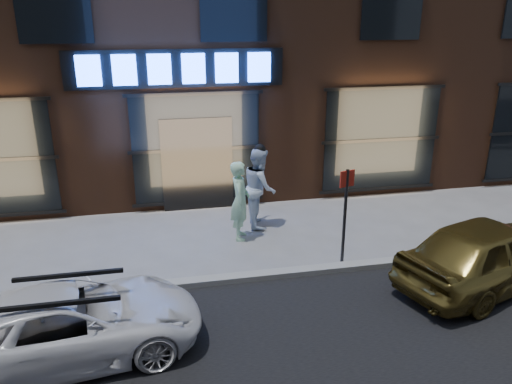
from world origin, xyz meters
TOP-DOWN VIEW (x-y plane):
  - ground at (0.00, 0.00)m, footprint 90.00×90.00m
  - curb at (0.00, 0.00)m, footprint 60.00×0.25m
  - storefront_building at (-0.00, 7.99)m, footprint 30.20×8.28m
  - man_bowtie at (0.76, 1.92)m, footprint 0.55×0.73m
  - man_cap at (1.35, 2.58)m, footprint 0.81×0.99m
  - white_suv at (-2.41, -1.66)m, footprint 4.10×2.34m
  - gold_sedan at (4.96, -1.06)m, footprint 4.19×2.71m
  - sign_post at (2.55, 0.20)m, footprint 0.32×0.12m

SIDE VIEW (x-z plane):
  - ground at x=0.00m, z-range 0.00..0.00m
  - curb at x=0.00m, z-range 0.00..0.12m
  - white_suv at x=-2.41m, z-range 0.00..1.08m
  - gold_sedan at x=4.96m, z-range 0.00..1.33m
  - man_bowtie at x=0.76m, z-range 0.00..1.81m
  - man_cap at x=1.35m, z-range 0.00..1.92m
  - sign_post at x=2.55m, z-range 0.21..2.25m
  - storefront_building at x=0.00m, z-range 0.00..10.30m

